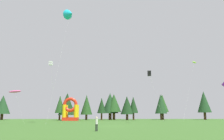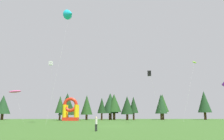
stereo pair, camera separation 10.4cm
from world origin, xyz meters
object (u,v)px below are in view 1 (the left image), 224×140
inflatable_orange_dome (71,112)px  kite_lime_parafoil (194,63)px  kite_black_box (149,73)px  person_far_side (97,123)px  kite_cyan_delta (70,14)px  kite_pink_parafoil (15,91)px  kite_white_box (51,63)px

inflatable_orange_dome → kite_lime_parafoil: bearing=-13.9°
kite_black_box → person_far_side: bearing=-114.7°
kite_cyan_delta → kite_lime_parafoil: (33.17, 16.60, -6.93)m
kite_pink_parafoil → person_far_side: bearing=-48.5°
kite_cyan_delta → kite_pink_parafoil: (-10.49, -0.07, -16.92)m
kite_black_box → kite_cyan_delta: bearing=-167.0°
person_far_side → inflatable_orange_dome: bearing=76.3°
kite_black_box → inflatable_orange_dome: kite_black_box is taller
inflatable_orange_dome → kite_pink_parafoil: bearing=-106.5°
kite_black_box → person_far_side: 28.06m
kite_black_box → kite_pink_parafoil: bearing=-171.6°
kite_white_box → kite_cyan_delta: 12.85m
kite_black_box → kite_lime_parafoil: 20.54m
kite_black_box → kite_lime_parafoil: size_ratio=0.69×
kite_pink_parafoil → kite_lime_parafoil: size_ratio=0.41×
kite_pink_parafoil → kite_cyan_delta: bearing=0.4°
kite_black_box → kite_pink_parafoil: (-28.28, -4.19, -4.58)m
kite_lime_parafoil → person_far_side: bearing=-126.0°
kite_cyan_delta → person_far_side: bearing=-70.8°
kite_black_box → kite_lime_parafoil: kite_lime_parafoil is taller
person_far_side → kite_black_box: bearing=39.4°
kite_white_box → person_far_side: bearing=-65.5°
kite_white_box → inflatable_orange_dome: bearing=82.9°
kite_white_box → kite_cyan_delta: (5.23, -6.87, 9.51)m
kite_white_box → person_far_side: (12.08, -26.55, -12.90)m
kite_cyan_delta → kite_black_box: bearing=13.0°
kite_white_box → kite_pink_parafoil: (-5.26, -6.94, -7.41)m
kite_white_box → person_far_side: kite_white_box is taller
kite_cyan_delta → inflatable_orange_dome: (-2.91, 25.53, -20.70)m
kite_white_box → kite_black_box: bearing=-6.8°
kite_white_box → kite_lime_parafoil: bearing=14.2°
kite_pink_parafoil → kite_lime_parafoil: (43.66, 16.67, 10.00)m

